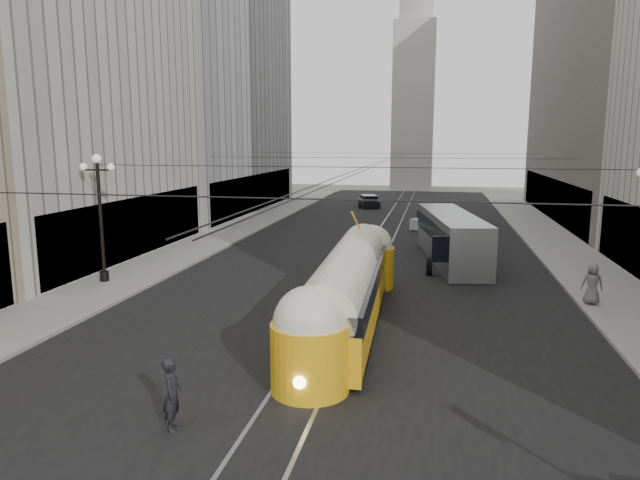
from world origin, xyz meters
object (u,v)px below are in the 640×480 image
at_px(city_bus, 451,236).
at_px(pedestrian_crossing_a, 172,394).
at_px(streetcar, 348,287).
at_px(pedestrian_sidewalk_right, 592,284).

height_order(city_bus, pedestrian_crossing_a, city_bus).
relative_size(streetcar, pedestrian_sidewalk_right, 8.07).
distance_m(streetcar, pedestrian_crossing_a, 9.47).
bearing_deg(city_bus, streetcar, -107.71).
xyz_separation_m(city_bus, pedestrian_sidewalk_right, (5.81, -8.53, -0.52)).
bearing_deg(city_bus, pedestrian_crossing_a, -108.22).
height_order(pedestrian_crossing_a, pedestrian_sidewalk_right, pedestrian_sidewalk_right).
bearing_deg(city_bus, pedestrian_sidewalk_right, -55.73).
height_order(city_bus, pedestrian_sidewalk_right, city_bus).
xyz_separation_m(streetcar, pedestrian_sidewalk_right, (10.00, 4.58, -0.50)).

